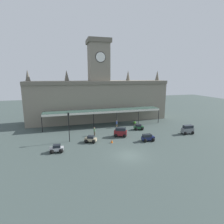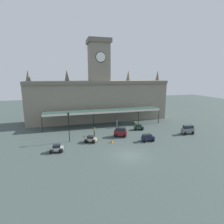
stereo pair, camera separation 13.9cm
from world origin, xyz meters
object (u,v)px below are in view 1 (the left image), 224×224
(car_maroon_van, at_px, (120,133))
(car_silver_sedan, at_px, (57,149))
(car_green_sedan, at_px, (139,127))
(pedestrian_near_entrance, at_px, (94,131))
(car_navy_estate, at_px, (148,138))
(car_grey_van, at_px, (188,130))
(planter_near_kerb, at_px, (135,123))
(pedestrian_beside_cars, at_px, (117,124))
(car_beige_sedan, at_px, (91,139))
(victorian_lamppost, at_px, (69,124))
(traffic_cone, at_px, (112,141))

(car_maroon_van, height_order, car_silver_sedan, car_maroon_van)
(car_green_sedan, bearing_deg, pedestrian_near_entrance, -173.13)
(car_navy_estate, distance_m, car_grey_van, 9.58)
(planter_near_kerb, bearing_deg, car_maroon_van, -130.85)
(car_maroon_van, bearing_deg, pedestrian_beside_cars, 80.06)
(car_beige_sedan, xyz_separation_m, car_grey_van, (19.32, -0.65, 0.30))
(car_grey_van, relative_size, pedestrian_beside_cars, 1.45)
(car_silver_sedan, relative_size, pedestrian_near_entrance, 1.26)
(victorian_lamppost, height_order, traffic_cone, victorian_lamppost)
(car_green_sedan, relative_size, traffic_cone, 3.47)
(car_beige_sedan, relative_size, pedestrian_beside_cars, 1.34)
(car_grey_van, xyz_separation_m, pedestrian_beside_cars, (-12.37, 7.95, 0.10))
(car_maroon_van, bearing_deg, victorian_lamppost, -179.54)
(victorian_lamppost, bearing_deg, pedestrian_near_entrance, 22.63)
(car_maroon_van, height_order, planter_near_kerb, car_maroon_van)
(car_maroon_van, xyz_separation_m, planter_near_kerb, (5.67, 6.56, -0.32))
(car_grey_van, xyz_separation_m, planter_near_kerb, (-7.73, 8.60, -0.32))
(pedestrian_beside_cars, bearing_deg, car_silver_sedan, -141.55)
(traffic_cone, bearing_deg, planter_near_kerb, 48.64)
(car_navy_estate, bearing_deg, car_silver_sedan, -178.00)
(car_silver_sedan, xyz_separation_m, planter_near_kerb, (17.18, 10.61, -0.01))
(car_silver_sedan, relative_size, victorian_lamppost, 0.39)
(car_beige_sedan, height_order, car_grey_van, car_grey_van)
(car_grey_van, xyz_separation_m, pedestrian_near_entrance, (-18.08, 3.96, 0.10))
(car_navy_estate, bearing_deg, car_grey_van, 8.83)
(car_silver_sedan, height_order, pedestrian_near_entrance, pedestrian_near_entrance)
(car_maroon_van, xyz_separation_m, pedestrian_near_entrance, (-4.68, 1.92, 0.10))
(car_grey_van, xyz_separation_m, victorian_lamppost, (-22.86, 1.97, 2.47))
(car_maroon_van, xyz_separation_m, car_navy_estate, (3.94, -3.51, -0.24))
(car_beige_sedan, xyz_separation_m, victorian_lamppost, (-3.55, 1.32, 2.77))
(planter_near_kerb, bearing_deg, car_grey_van, -48.07)
(car_beige_sedan, xyz_separation_m, pedestrian_near_entrance, (1.24, 3.32, 0.41))
(pedestrian_near_entrance, relative_size, planter_near_kerb, 1.74)
(car_grey_van, bearing_deg, car_maroon_van, 171.33)
(car_navy_estate, bearing_deg, pedestrian_beside_cars, 107.13)
(car_green_sedan, distance_m, car_navy_estate, 6.72)
(car_grey_van, relative_size, planter_near_kerb, 2.52)
(car_beige_sedan, height_order, car_maroon_van, car_maroon_van)
(car_beige_sedan, distance_m, car_navy_estate, 10.08)
(traffic_cone, bearing_deg, pedestrian_near_entrance, 116.30)
(pedestrian_beside_cars, bearing_deg, car_navy_estate, -72.87)
(car_green_sedan, xyz_separation_m, car_navy_estate, (-1.18, -6.61, 0.06))
(car_green_sedan, bearing_deg, traffic_cone, -142.74)
(traffic_cone, bearing_deg, car_grey_van, 2.15)
(car_maroon_van, xyz_separation_m, car_green_sedan, (5.12, 3.10, -0.30))
(victorian_lamppost, distance_m, traffic_cone, 8.06)
(car_maroon_van, xyz_separation_m, victorian_lamppost, (-9.46, -0.08, 2.47))
(car_green_sedan, relative_size, car_silver_sedan, 1.03)
(car_silver_sedan, height_order, victorian_lamppost, victorian_lamppost)
(car_beige_sedan, distance_m, car_green_sedan, 11.92)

